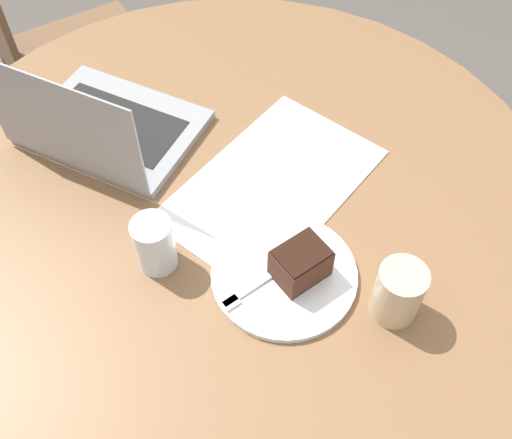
{
  "coord_description": "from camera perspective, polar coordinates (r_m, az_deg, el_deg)",
  "views": [
    {
      "loc": [
        0.68,
        0.17,
        1.65
      ],
      "look_at": [
        0.08,
        0.06,
        0.81
      ],
      "focal_mm": 42.0,
      "sensor_mm": 36.0,
      "label": 1
    }
  ],
  "objects": [
    {
      "name": "paper_document",
      "position": [
        1.14,
        1.55,
        3.36
      ],
      "size": [
        0.49,
        0.43,
        0.0
      ],
      "rotation": [
        0.0,
        0.0,
        -0.49
      ],
      "color": "white",
      "rests_on": "dining_table"
    },
    {
      "name": "plate",
      "position": [
        1.02,
        2.69,
        -5.24
      ],
      "size": [
        0.25,
        0.25,
        0.01
      ],
      "color": "silver",
      "rests_on": "dining_table"
    },
    {
      "name": "dining_table",
      "position": [
        1.22,
        -2.23,
        -1.09
      ],
      "size": [
        1.26,
        1.26,
        0.77
      ],
      "color": "brown",
      "rests_on": "ground_plane"
    },
    {
      "name": "coffee_glass",
      "position": [
        0.97,
        13.38,
        -6.78
      ],
      "size": [
        0.08,
        0.08,
        0.11
      ],
      "color": "#C6AD89",
      "rests_on": "dining_table"
    },
    {
      "name": "laptop",
      "position": [
        1.23,
        -14.41,
        8.55
      ],
      "size": [
        0.33,
        0.39,
        0.23
      ],
      "rotation": [
        0.0,
        0.0,
        7.58
      ],
      "color": "gray",
      "rests_on": "dining_table"
    },
    {
      "name": "ground_plane",
      "position": [
        1.79,
        -1.56,
        -13.16
      ],
      "size": [
        12.0,
        12.0,
        0.0
      ],
      "primitive_type": "plane",
      "color": "#4C4742"
    },
    {
      "name": "fork",
      "position": [
        1.0,
        0.03,
        -6.19
      ],
      "size": [
        0.14,
        0.13,
        0.0
      ],
      "rotation": [
        0.0,
        0.0,
        5.53
      ],
      "color": "silver",
      "rests_on": "plate"
    },
    {
      "name": "chair",
      "position": [
        1.95,
        -18.23,
        14.23
      ],
      "size": [
        0.59,
        0.59,
        0.93
      ],
      "rotation": [
        0.0,
        0.0,
        7.02
      ],
      "color": "brown",
      "rests_on": "ground_plane"
    },
    {
      "name": "water_glass",
      "position": [
        1.01,
        -9.64,
        -2.32
      ],
      "size": [
        0.07,
        0.07,
        0.11
      ],
      "color": "silver",
      "rests_on": "dining_table"
    },
    {
      "name": "cake_slice",
      "position": [
        0.98,
        4.27,
        -4.15
      ],
      "size": [
        0.11,
        0.11,
        0.07
      ],
      "rotation": [
        0.0,
        0.0,
        2.38
      ],
      "color": "#472619",
      "rests_on": "plate"
    }
  ]
}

